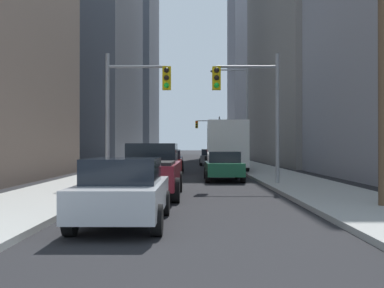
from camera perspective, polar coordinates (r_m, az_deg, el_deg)
The scene contains 16 objects.
sidewalk_left at distance 52.75m, azimuth -5.42°, elevation -2.16°, with size 3.44×160.00×0.15m, color #9E9E99.
sidewalk_right at distance 52.76m, azimuth 5.40°, elevation -2.16°, with size 3.44×160.00×0.15m, color #9E9E99.
city_bus at distance 32.82m, azimuth 4.11°, elevation -0.05°, with size 2.86×11.57×3.40m.
pickup_truck_maroon at distance 16.23m, azimuth -5.30°, elevation -3.33°, with size 2.20×5.44×1.90m.
sedan_silver at distance 10.45m, azimuth -8.67°, elevation -5.90°, with size 1.95×4.21×1.52m.
sedan_green at distance 23.42m, azimuth 3.96°, elevation -2.79°, with size 1.95×4.22×1.52m.
sedan_red at distance 30.23m, azimuth -3.02°, elevation -2.23°, with size 1.95×4.23×1.52m.
sedan_navy at distance 36.16m, azimuth -2.75°, elevation -1.91°, with size 1.95×4.22×1.52m.
sedan_grey at distance 42.43m, azimuth 2.25°, elevation -1.67°, with size 1.95×4.24×1.52m.
traffic_signal_near_left at distance 20.65m, azimuth -7.30°, elevation 5.85°, with size 2.96×0.44×6.00m.
traffic_signal_near_right at distance 20.65m, azimuth 7.25°, elevation 5.86°, with size 3.04×0.44×6.00m.
traffic_signal_far_right at distance 63.69m, azimuth 2.13°, elevation 1.72°, with size 3.48×0.44×6.00m.
utility_pole_right at distance 14.16m, azimuth 22.99°, elevation 15.66°, with size 2.20×0.28×10.79m.
street_lamp_right at distance 32.72m, azimuth 6.16°, elevation 4.59°, with size 2.73×0.32×7.50m.
building_left_mid_office at distance 56.74m, azimuth -15.35°, elevation 13.17°, with size 14.96×23.29×29.97m, color #4C515B.
building_right_mid_block at distance 52.95m, azimuth 20.50°, elevation 13.94°, with size 20.60×29.23×29.59m, color gray.
Camera 1 is at (-0.02, -2.49, 1.79)m, focal length 42.18 mm.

